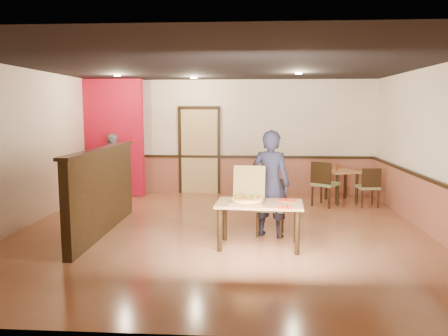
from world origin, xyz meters
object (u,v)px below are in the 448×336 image
Objects in this scene: main_table at (259,209)px; side_table at (341,178)px; diner at (271,184)px; pizza_box at (248,198)px; condiment at (336,167)px; passerby at (112,166)px; diner_chair at (271,204)px; side_chair_left at (324,182)px; side_chair_right at (369,185)px.

side_table reaches higher than main_table.
main_table is 0.76× the size of diner.
pizza_box is 4.19× the size of condiment.
pizza_box is (-0.18, 0.02, 0.17)m from main_table.
diner_chair is at bearing -102.00° from passerby.
main_table is at bearing -117.04° from condiment.
side_chair_left is at bearing -129.06° from side_table.
condiment reaches higher than main_table.
side_chair_left is at bearing 67.77° from main_table.
diner_chair is 0.94× the size of side_chair_left.
side_chair_left is 0.64× the size of passerby.
diner is at bearing -87.68° from diner_chair.
side_table is 3.43m from diner.
diner_chair reaches higher than side_table.
side_chair_right is 3.88m from pizza_box.
diner is at bearing 98.80° from side_chair_left.
main_table is 1.56× the size of side_chair_right.
passerby is (-3.54, 2.82, -0.11)m from diner.
passerby is (-3.35, 3.41, 0.18)m from main_table.
diner reaches higher than passerby.
condiment is at bearing 66.89° from main_table.
side_chair_right is 5.76m from passerby.
main_table is 1.44× the size of diner_chair.
pizza_box reaches higher than condiment.
side_table is (1.93, 3.52, -0.05)m from main_table.
passerby reaches higher than diner_chair.
side_chair_left reaches higher than condiment.
diner_chair is 1.48× the size of pizza_box.
side_chair_right is (0.95, -0.01, -0.07)m from side_chair_left.
condiment is at bearing -84.14° from side_chair_left.
side_chair_right is at bearing -53.37° from side_table.
diner is (-2.19, -2.33, 0.41)m from side_chair_right.
diner_chair is 3.24m from condiment.
diner is (-0.02, -0.15, 0.37)m from diner_chair.
condiment is at bearing 175.41° from side_table.
main_table is 1.36× the size of side_chair_left.
side_table is at bearing -63.79° from passerby.
diner_chair is 0.85m from pizza_box.
side_chair_left reaches higher than main_table.
pizza_box is at bearing 178.80° from main_table.
diner is at bearing 75.91° from main_table.
side_table is (0.49, 0.61, -0.01)m from side_chair_left.
diner is 3.36m from condiment.
main_table is at bearing 0.12° from pizza_box.
pizza_box is 4.04m from condiment.
passerby reaches higher than condiment.
diner reaches higher than side_chair_right.
side_chair_right is 5.74× the size of condiment.
pizza_box is at bearing -109.90° from diner_chair.
main_table is 0.25m from pizza_box.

